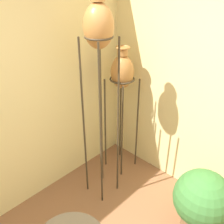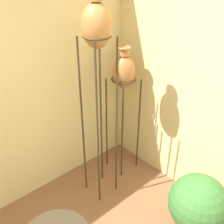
{
  "view_description": "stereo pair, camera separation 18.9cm",
  "coord_description": "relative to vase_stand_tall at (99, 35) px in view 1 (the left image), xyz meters",
  "views": [
    {
      "loc": [
        -0.67,
        -0.51,
        2.38
      ],
      "look_at": [
        1.16,
        1.26,
        0.94
      ],
      "focal_mm": 42.0,
      "sensor_mm": 36.0,
      "label": 1
    },
    {
      "loc": [
        -0.53,
        -0.64,
        2.38
      ],
      "look_at": [
        1.16,
        1.26,
        0.94
      ],
      "focal_mm": 42.0,
      "sensor_mm": 36.0,
      "label": 2
    }
  ],
  "objects": [
    {
      "name": "vase_stand_tall",
      "position": [
        0.0,
        0.0,
        0.0
      ],
      "size": [
        0.27,
        0.27,
        2.2
      ],
      "color": "#382D1E",
      "rests_on": "ground_plane"
    },
    {
      "name": "vase_stand_medium",
      "position": [
        0.49,
        0.15,
        -0.55
      ],
      "size": [
        0.3,
        0.3,
        1.62
      ],
      "color": "#382D1E",
      "rests_on": "ground_plane"
    },
    {
      "name": "potted_plant",
      "position": [
        0.3,
        -1.08,
        -1.46
      ],
      "size": [
        0.57,
        0.57,
        0.7
      ],
      "color": "brown",
      "rests_on": "ground_plane"
    }
  ]
}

